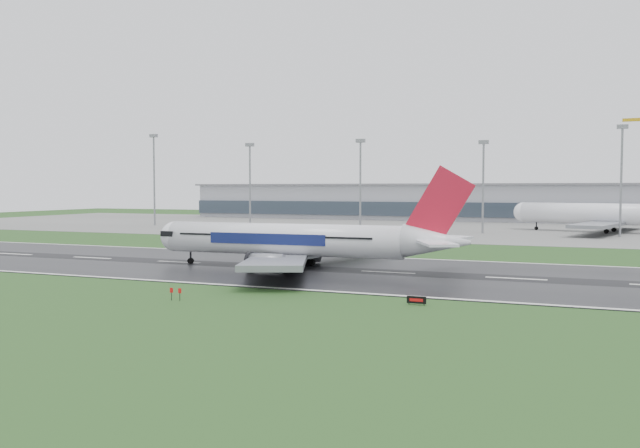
% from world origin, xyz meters
% --- Properties ---
extents(ground, '(520.00, 520.00, 0.00)m').
position_xyz_m(ground, '(0.00, 0.00, 0.00)').
color(ground, '#1E4318').
rests_on(ground, ground).
extents(runway, '(400.00, 45.00, 0.10)m').
position_xyz_m(runway, '(0.00, 0.00, 0.05)').
color(runway, black).
rests_on(runway, ground).
extents(apron, '(400.00, 130.00, 0.08)m').
position_xyz_m(apron, '(0.00, 125.00, 0.04)').
color(apron, slate).
rests_on(apron, ground).
extents(terminal, '(240.00, 36.00, 15.00)m').
position_xyz_m(terminal, '(0.00, 185.00, 7.50)').
color(terminal, '#90929B').
rests_on(terminal, ground).
extents(main_airliner, '(57.07, 54.50, 16.42)m').
position_xyz_m(main_airliner, '(5.34, -0.45, 8.31)').
color(main_airliner, white).
rests_on(main_airliner, runway).
extents(parked_airliner, '(76.23, 73.19, 18.46)m').
position_xyz_m(parked_airliner, '(57.23, 117.65, 9.31)').
color(parked_airliner, white).
rests_on(parked_airliner, apron).
extents(runway_sign, '(2.26, 0.99, 1.04)m').
position_xyz_m(runway_sign, '(31.06, -27.01, 0.52)').
color(runway_sign, black).
rests_on(runway_sign, ground).
extents(floodmast_0, '(0.64, 0.64, 32.49)m').
position_xyz_m(floodmast_0, '(-97.56, 100.00, 16.24)').
color(floodmast_0, gray).
rests_on(floodmast_0, ground).
extents(floodmast_1, '(0.64, 0.64, 28.20)m').
position_xyz_m(floodmast_1, '(-57.74, 100.00, 14.10)').
color(floodmast_1, gray).
rests_on(floodmast_1, ground).
extents(floodmast_2, '(0.64, 0.64, 28.50)m').
position_xyz_m(floodmast_2, '(-17.46, 100.00, 14.25)').
color(floodmast_2, gray).
rests_on(floodmast_2, ground).
extents(floodmast_3, '(0.64, 0.64, 27.04)m').
position_xyz_m(floodmast_3, '(21.56, 100.00, 13.52)').
color(floodmast_3, gray).
rests_on(floodmast_3, ground).
extents(floodmast_4, '(0.64, 0.64, 30.35)m').
position_xyz_m(floodmast_4, '(59.54, 100.00, 15.18)').
color(floodmast_4, gray).
rests_on(floodmast_4, ground).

